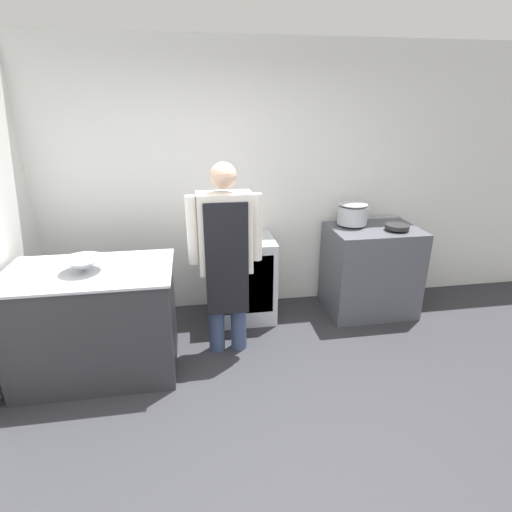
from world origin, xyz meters
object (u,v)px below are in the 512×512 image
at_px(stove, 370,270).
at_px(stock_pot, 353,213).
at_px(person_cook, 226,251).
at_px(saute_pan, 397,227).
at_px(fridge_unit, 241,278).
at_px(mixing_bowl, 83,265).

relative_size(stove, stock_pot, 3.13).
distance_m(person_cook, saute_pan, 1.79).
bearing_deg(person_cook, stove, 18.22).
bearing_deg(stove, fridge_unit, 176.74).
bearing_deg(fridge_unit, mixing_bowl, -150.11).
relative_size(person_cook, saute_pan, 7.15).
relative_size(person_cook, mixing_bowl, 5.48).
relative_size(mixing_bowl, stock_pot, 1.02).
bearing_deg(saute_pan, stock_pot, 148.30).
height_order(fridge_unit, mixing_bowl, mixing_bowl).
xyz_separation_m(person_cook, stock_pot, (1.37, 0.63, 0.11)).
bearing_deg(person_cook, stock_pot, 24.91).
bearing_deg(stock_pot, mixing_bowl, -162.26).
height_order(stove, fridge_unit, stove).
relative_size(stove, fridge_unit, 1.10).
distance_m(mixing_bowl, saute_pan, 2.90).
xyz_separation_m(fridge_unit, saute_pan, (1.54, -0.19, 0.54)).
distance_m(person_cook, stock_pot, 1.51).
bearing_deg(person_cook, saute_pan, 12.89).
distance_m(fridge_unit, person_cook, 0.82).
xyz_separation_m(person_cook, mixing_bowl, (-1.10, -0.15, 0.01)).
distance_m(fridge_unit, stock_pot, 1.33).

